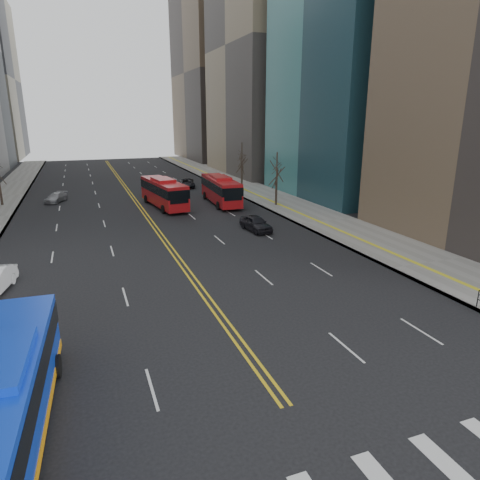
{
  "coord_description": "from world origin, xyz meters",
  "views": [
    {
      "loc": [
        -6.63,
        -7.51,
        10.82
      ],
      "look_at": [
        2.07,
        15.68,
        3.61
      ],
      "focal_mm": 32.0,
      "sensor_mm": 36.0,
      "label": 1
    }
  ],
  "objects": [
    {
      "name": "sidewalk_right",
      "position": [
        17.5,
        45.0,
        0.07
      ],
      "size": [
        7.0,
        130.0,
        0.15
      ],
      "primitive_type": "cube",
      "color": "gray",
      "rests_on": "ground"
    },
    {
      "name": "office_towers",
      "position": [
        0.12,
        68.51,
        23.92
      ],
      "size": [
        83.0,
        134.0,
        58.0
      ],
      "color": "gray",
      "rests_on": "ground"
    },
    {
      "name": "car_silver",
      "position": [
        -9.8,
        52.29,
        0.6
      ],
      "size": [
        3.19,
        4.43,
        1.19
      ],
      "primitive_type": "imported",
      "rotation": [
        0.0,
        0.0,
        -0.42
      ],
      "color": "#9B9AA0",
      "rests_on": "ground"
    },
    {
      "name": "car_dark_mid",
      "position": [
        9.02,
        29.81,
        0.75
      ],
      "size": [
        2.21,
        4.56,
        1.5
      ],
      "primitive_type": "imported",
      "rotation": [
        0.0,
        0.0,
        0.1
      ],
      "color": "black",
      "rests_on": "ground"
    },
    {
      "name": "car_dark_far",
      "position": [
        9.12,
        58.08,
        0.67
      ],
      "size": [
        3.16,
        5.18,
        1.34
      ],
      "primitive_type": "imported",
      "rotation": [
        0.0,
        0.0,
        -0.2
      ],
      "color": "black",
      "rests_on": "ground"
    },
    {
      "name": "centerline",
      "position": [
        0.0,
        55.0,
        0.01
      ],
      "size": [
        0.55,
        100.0,
        0.01
      ],
      "color": "gold",
      "rests_on": "ground"
    },
    {
      "name": "blue_bus",
      "position": [
        -9.73,
        6.76,
        1.74
      ],
      "size": [
        3.12,
        11.43,
        3.31
      ],
      "color": "#0D37CD",
      "rests_on": "ground"
    },
    {
      "name": "street_trees",
      "position": [
        -7.18,
        34.55,
        4.87
      ],
      "size": [
        35.2,
        47.2,
        7.6
      ],
      "color": "#2E241C",
      "rests_on": "ground"
    },
    {
      "name": "red_bus_far",
      "position": [
        10.02,
        43.85,
        1.95
      ],
      "size": [
        3.25,
        11.18,
        3.51
      ],
      "color": "red",
      "rests_on": "ground"
    },
    {
      "name": "red_bus_near",
      "position": [
        2.83,
        44.28,
        1.97
      ],
      "size": [
        3.95,
        11.39,
        3.54
      ],
      "color": "red",
      "rests_on": "ground"
    }
  ]
}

